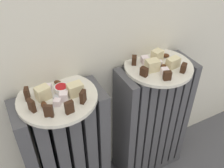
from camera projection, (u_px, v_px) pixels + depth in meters
name	position (u px, v px, depth m)	size (l,w,h in m)	color
radiator_left	(67.00, 156.00, 0.98)	(0.32, 0.14, 0.57)	#47474C
radiator_right	(151.00, 122.00, 1.13)	(0.32, 0.14, 0.57)	#47474C
plate_left	(57.00, 98.00, 0.80)	(0.26, 0.26, 0.01)	silver
plate_right	(158.00, 66.00, 0.95)	(0.26, 0.26, 0.01)	silver
dark_cake_slice_left_0	(27.00, 94.00, 0.78)	(0.03, 0.01, 0.04)	#382114
dark_cake_slice_left_1	(32.00, 105.00, 0.74)	(0.03, 0.01, 0.04)	#382114
dark_cake_slice_left_2	(49.00, 111.00, 0.72)	(0.03, 0.01, 0.04)	#382114
dark_cake_slice_left_3	(69.00, 107.00, 0.73)	(0.03, 0.01, 0.04)	#382114
dark_cake_slice_left_4	(83.00, 97.00, 0.77)	(0.03, 0.01, 0.04)	#382114
marble_cake_slice_left_0	(43.00, 93.00, 0.78)	(0.04, 0.03, 0.04)	beige
marble_cake_slice_left_1	(75.00, 89.00, 0.80)	(0.05, 0.03, 0.04)	beige
turkish_delight_left_0	(48.00, 88.00, 0.82)	(0.02, 0.02, 0.02)	white
turkish_delight_left_1	(64.00, 96.00, 0.78)	(0.03, 0.03, 0.03)	white
turkish_delight_left_2	(57.00, 102.00, 0.76)	(0.02, 0.02, 0.02)	white
medjool_date_left_0	(44.00, 105.00, 0.76)	(0.03, 0.02, 0.02)	#4C2814
medjool_date_left_1	(58.00, 82.00, 0.84)	(0.03, 0.02, 0.02)	#4C2814
jam_bowl_left	(61.00, 89.00, 0.81)	(0.05, 0.05, 0.02)	white
dark_cake_slice_right_0	(134.00, 60.00, 0.94)	(0.03, 0.02, 0.03)	#382114
dark_cake_slice_right_1	(144.00, 72.00, 0.88)	(0.03, 0.02, 0.03)	#382114
dark_cake_slice_right_2	(167.00, 76.00, 0.86)	(0.03, 0.02, 0.03)	#382114
dark_cake_slice_right_3	(184.00, 68.00, 0.90)	(0.03, 0.02, 0.03)	#382114
marble_cake_slice_right_0	(157.00, 56.00, 0.95)	(0.04, 0.03, 0.04)	beige
marble_cake_slice_right_1	(173.00, 63.00, 0.92)	(0.05, 0.03, 0.04)	beige
marble_cake_slice_right_2	(152.00, 65.00, 0.90)	(0.05, 0.04, 0.04)	beige
turkish_delight_right_0	(160.00, 63.00, 0.94)	(0.02, 0.02, 0.02)	white
turkish_delight_right_1	(165.00, 72.00, 0.89)	(0.02, 0.02, 0.02)	white
turkish_delight_right_2	(145.00, 60.00, 0.95)	(0.03, 0.03, 0.03)	white
medjool_date_right_0	(163.00, 67.00, 0.92)	(0.03, 0.02, 0.02)	#4C2814
medjool_date_right_1	(166.00, 56.00, 0.98)	(0.03, 0.02, 0.02)	#4C2814
fork	(54.00, 103.00, 0.77)	(0.07, 0.10, 0.00)	silver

